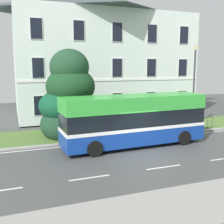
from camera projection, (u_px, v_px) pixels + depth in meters
ground_plane at (141, 153)px, 16.69m from camera, size 60.00×56.00×0.18m
georgian_townhouse at (101, 54)px, 29.54m from camera, size 18.11×9.82×12.62m
iron_verge_railing at (145, 128)px, 20.58m from camera, size 12.45×0.04×0.97m
evergreen_tree at (68, 101)px, 19.98m from camera, size 4.10×4.01×6.85m
single_decker_bus at (134, 120)px, 17.87m from camera, size 9.69×2.90×3.33m
street_lamp_post at (194, 81)px, 22.58m from camera, size 0.36×0.24×6.72m
litter_bin at (104, 127)px, 20.42m from camera, size 0.53×0.53×1.14m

